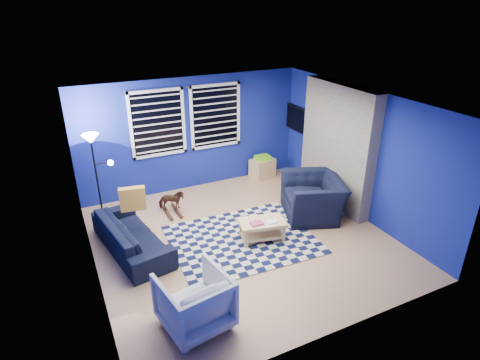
{
  "coord_description": "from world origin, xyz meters",
  "views": [
    {
      "loc": [
        -2.71,
        -5.51,
        4.02
      ],
      "look_at": [
        0.1,
        0.3,
        1.04
      ],
      "focal_mm": 30.0,
      "sensor_mm": 36.0,
      "label": 1
    }
  ],
  "objects_px": {
    "coffee_table": "(262,226)",
    "cabinet": "(262,168)",
    "tv": "(299,120)",
    "armchair_big": "(313,197)",
    "rocking_horse": "(171,201)",
    "floor_lamp": "(94,151)",
    "sofa": "(132,235)",
    "armchair_bent": "(194,301)"
  },
  "relations": [
    {
      "from": "cabinet",
      "to": "floor_lamp",
      "type": "distance_m",
      "value": 3.98
    },
    {
      "from": "cabinet",
      "to": "armchair_big",
      "type": "bearing_deg",
      "value": -102.32
    },
    {
      "from": "tv",
      "to": "cabinet",
      "type": "height_order",
      "value": "tv"
    },
    {
      "from": "coffee_table",
      "to": "cabinet",
      "type": "xyz_separation_m",
      "value": [
        1.33,
        2.42,
        -0.04
      ]
    },
    {
      "from": "sofa",
      "to": "coffee_table",
      "type": "bearing_deg",
      "value": -118.19
    },
    {
      "from": "cabinet",
      "to": "coffee_table",
      "type": "bearing_deg",
      "value": -131.58
    },
    {
      "from": "armchair_big",
      "to": "coffee_table",
      "type": "relative_size",
      "value": 1.36
    },
    {
      "from": "floor_lamp",
      "to": "armchair_big",
      "type": "bearing_deg",
      "value": -23.25
    },
    {
      "from": "rocking_horse",
      "to": "tv",
      "type": "bearing_deg",
      "value": -64.11
    },
    {
      "from": "tv",
      "to": "sofa",
      "type": "xyz_separation_m",
      "value": [
        -4.29,
        -1.45,
        -1.11
      ]
    },
    {
      "from": "cabinet",
      "to": "floor_lamp",
      "type": "xyz_separation_m",
      "value": [
        -3.77,
        -0.42,
        1.19
      ]
    },
    {
      "from": "armchair_big",
      "to": "armchair_bent",
      "type": "xyz_separation_m",
      "value": [
        -3.13,
        -1.77,
        -0.0
      ]
    },
    {
      "from": "armchair_big",
      "to": "floor_lamp",
      "type": "height_order",
      "value": "floor_lamp"
    },
    {
      "from": "cabinet",
      "to": "floor_lamp",
      "type": "relative_size",
      "value": 0.36
    },
    {
      "from": "rocking_horse",
      "to": "sofa",
      "type": "bearing_deg",
      "value": 150.28
    },
    {
      "from": "tv",
      "to": "armchair_big",
      "type": "height_order",
      "value": "tv"
    },
    {
      "from": "cabinet",
      "to": "sofa",
      "type": "bearing_deg",
      "value": -166.72
    },
    {
      "from": "rocking_horse",
      "to": "armchair_bent",
      "type": "bearing_deg",
      "value": -174.43
    },
    {
      "from": "armchair_bent",
      "to": "floor_lamp",
      "type": "relative_size",
      "value": 0.49
    },
    {
      "from": "armchair_big",
      "to": "cabinet",
      "type": "relative_size",
      "value": 1.95
    },
    {
      "from": "tv",
      "to": "floor_lamp",
      "type": "distance_m",
      "value": 4.58
    },
    {
      "from": "coffee_table",
      "to": "cabinet",
      "type": "distance_m",
      "value": 2.76
    },
    {
      "from": "armchair_bent",
      "to": "floor_lamp",
      "type": "height_order",
      "value": "floor_lamp"
    },
    {
      "from": "sofa",
      "to": "armchair_big",
      "type": "distance_m",
      "value": 3.52
    },
    {
      "from": "sofa",
      "to": "tv",
      "type": "bearing_deg",
      "value": -81.09
    },
    {
      "from": "sofa",
      "to": "rocking_horse",
      "type": "height_order",
      "value": "sofa"
    },
    {
      "from": "coffee_table",
      "to": "cabinet",
      "type": "bearing_deg",
      "value": 61.16
    },
    {
      "from": "sofa",
      "to": "armchair_bent",
      "type": "height_order",
      "value": "armchair_bent"
    },
    {
      "from": "tv",
      "to": "cabinet",
      "type": "distance_m",
      "value": 1.43
    },
    {
      "from": "floor_lamp",
      "to": "armchair_bent",
      "type": "bearing_deg",
      "value": -78.97
    },
    {
      "from": "rocking_horse",
      "to": "cabinet",
      "type": "xyz_separation_m",
      "value": [
        2.5,
        0.77,
        -0.04
      ]
    },
    {
      "from": "coffee_table",
      "to": "floor_lamp",
      "type": "distance_m",
      "value": 3.36
    },
    {
      "from": "floor_lamp",
      "to": "coffee_table",
      "type": "bearing_deg",
      "value": -39.22
    },
    {
      "from": "rocking_horse",
      "to": "cabinet",
      "type": "relative_size",
      "value": 0.8
    },
    {
      "from": "armchair_bent",
      "to": "floor_lamp",
      "type": "xyz_separation_m",
      "value": [
        -0.66,
        3.39,
        1.05
      ]
    },
    {
      "from": "armchair_big",
      "to": "cabinet",
      "type": "distance_m",
      "value": 2.06
    },
    {
      "from": "tv",
      "to": "sofa",
      "type": "height_order",
      "value": "tv"
    },
    {
      "from": "tv",
      "to": "rocking_horse",
      "type": "relative_size",
      "value": 1.99
    },
    {
      "from": "armchair_bent",
      "to": "coffee_table",
      "type": "relative_size",
      "value": 0.96
    },
    {
      "from": "sofa",
      "to": "armchair_bent",
      "type": "distance_m",
      "value": 2.15
    },
    {
      "from": "armchair_big",
      "to": "cabinet",
      "type": "xyz_separation_m",
      "value": [
        -0.01,
        2.05,
        -0.15
      ]
    },
    {
      "from": "armchair_bent",
      "to": "rocking_horse",
      "type": "relative_size",
      "value": 1.71
    }
  ]
}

